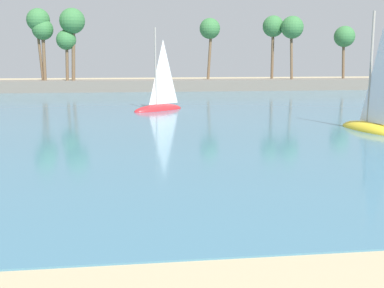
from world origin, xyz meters
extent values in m
cube|color=teal|center=(0.00, 63.59, 0.03)|extent=(220.00, 107.90, 0.06)
cube|color=slate|center=(0.00, 77.54, 0.90)|extent=(88.38, 6.00, 1.80)
cylinder|color=brown|center=(34.75, 78.05, 5.29)|extent=(0.78, 0.54, 7.00)
sphere|color=#38753D|center=(34.75, 78.05, 8.79)|extent=(3.50, 3.50, 3.50)
cylinder|color=brown|center=(-10.65, 76.93, 4.90)|extent=(0.65, 0.70, 6.22)
sphere|color=#38753D|center=(-10.65, 76.93, 8.00)|extent=(3.04, 3.04, 3.04)
cylinder|color=brown|center=(22.67, 78.92, 6.10)|extent=(0.61, 0.92, 8.63)
sphere|color=#38753D|center=(22.67, 78.92, 10.41)|extent=(3.50, 3.50, 3.50)
cylinder|color=brown|center=(25.19, 76.68, 5.97)|extent=(0.65, 0.87, 8.36)
sphere|color=#38753D|center=(25.19, 76.68, 10.14)|extent=(3.63, 3.63, 3.63)
cylinder|color=brown|center=(11.94, 78.37, 5.87)|extent=(0.90, 0.62, 8.16)
sphere|color=#38753D|center=(11.94, 78.37, 9.94)|extent=(3.33, 3.33, 3.33)
cylinder|color=brown|center=(-14.18, 77.58, 5.69)|extent=(0.56, 0.71, 7.80)
sphere|color=#38753D|center=(-14.18, 77.58, 9.58)|extent=(3.24, 3.24, 3.24)
cylinder|color=brown|center=(-9.61, 76.75, 6.31)|extent=(0.91, 0.90, 9.05)
sphere|color=#38753D|center=(-9.61, 76.75, 10.82)|extent=(3.88, 3.88, 3.88)
cylinder|color=brown|center=(-14.79, 77.74, 6.39)|extent=(0.89, 0.83, 9.21)
sphere|color=#38753D|center=(-14.79, 77.74, 10.99)|extent=(3.54, 3.54, 3.54)
ellipsoid|color=red|center=(1.46, 47.83, 0.06)|extent=(6.01, 5.15, 1.23)
cylinder|color=gray|center=(1.22, 47.64, 4.51)|extent=(0.18, 0.18, 7.67)
pyramid|color=white|center=(2.05, 48.27, 3.93)|extent=(2.32, 1.80, 6.52)
ellipsoid|color=yellow|center=(16.07, 31.50, 0.06)|extent=(2.96, 6.64, 1.28)
cylinder|color=gray|center=(16.02, 31.82, 4.71)|extent=(0.19, 0.19, 8.01)
pyramid|color=silver|center=(16.20, 30.75, 4.11)|extent=(0.67, 2.88, 6.81)
camera|label=1|loc=(-1.88, -2.99, 5.47)|focal=46.67mm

